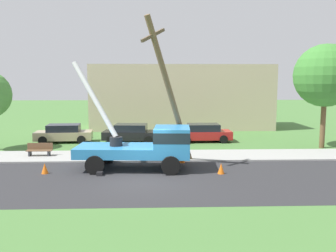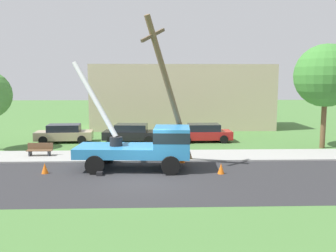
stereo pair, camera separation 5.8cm
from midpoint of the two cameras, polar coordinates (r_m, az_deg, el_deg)
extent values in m
plane|color=#477538|center=(29.68, -2.99, -2.23)|extent=(120.00, 120.00, 0.00)
cube|color=#2B2B2D|center=(17.96, -3.71, -8.54)|extent=(80.00, 7.76, 0.01)
cube|color=#9E9E99|center=(23.33, -3.28, -4.72)|extent=(80.00, 3.32, 0.10)
cube|color=#2D84C6|center=(20.11, -8.17, -3.89)|extent=(4.45, 2.68, 0.55)
cube|color=#2D84C6|center=(19.72, 0.72, -2.49)|extent=(2.05, 2.52, 1.60)
cube|color=#19232D|center=(19.66, 0.72, -1.48)|extent=(2.07, 2.54, 0.56)
cylinder|color=black|center=(20.02, -8.14, -2.42)|extent=(0.70, 0.70, 0.50)
cylinder|color=silver|center=(20.66, -11.44, 4.23)|extent=(2.81, 1.82, 4.26)
cube|color=black|center=(19.05, -10.67, -7.43)|extent=(0.32, 0.32, 0.20)
cube|color=black|center=(21.81, -9.02, -5.52)|extent=(0.32, 0.32, 0.20)
cylinder|color=black|center=(18.76, 0.51, -6.27)|extent=(1.00, 0.30, 1.00)
cylinder|color=black|center=(21.10, 0.66, -4.75)|extent=(1.00, 0.30, 1.00)
cylinder|color=black|center=(19.26, -11.44, -6.06)|extent=(1.00, 0.30, 1.00)
cylinder|color=black|center=(21.54, -9.98, -4.60)|extent=(1.00, 0.30, 1.00)
cylinder|color=brown|center=(20.36, 0.48, 5.06)|extent=(2.96, 3.09, 8.35)
cube|color=brown|center=(19.46, -2.31, 14.17)|extent=(1.29, 1.35, 0.88)
cone|color=orange|center=(19.24, 8.47, -6.68)|extent=(0.36, 0.36, 0.56)
cone|color=orange|center=(20.15, -18.83, -6.36)|extent=(0.36, 0.36, 0.56)
cone|color=orange|center=(21.57, 2.35, -5.08)|extent=(0.36, 0.36, 0.56)
cube|color=tan|center=(29.68, -16.03, -1.43)|extent=(4.53, 2.14, 0.65)
cube|color=black|center=(29.60, -16.07, -0.28)|extent=(2.59, 1.84, 0.55)
cylinder|color=black|center=(28.63, -13.45, -2.12)|extent=(0.64, 0.22, 0.64)
cylinder|color=black|center=(30.39, -13.04, -1.57)|extent=(0.64, 0.22, 0.64)
cylinder|color=black|center=(29.13, -19.13, -2.17)|extent=(0.64, 0.22, 0.64)
cylinder|color=black|center=(30.87, -18.40, -1.62)|extent=(0.64, 0.22, 0.64)
cube|color=black|center=(28.82, -5.75, -1.44)|extent=(4.53, 2.16, 0.65)
cube|color=black|center=(28.73, -5.77, -0.25)|extent=(2.59, 1.86, 0.55)
cylinder|color=black|center=(27.79, -3.06, -2.21)|extent=(0.64, 0.22, 0.64)
cylinder|color=black|center=(29.56, -2.70, -1.64)|extent=(0.64, 0.22, 0.64)
cylinder|color=black|center=(28.23, -8.94, -2.14)|extent=(0.64, 0.22, 0.64)
cylinder|color=black|center=(29.98, -8.24, -1.58)|extent=(0.64, 0.22, 0.64)
cube|color=#B21E1E|center=(28.94, 5.72, -1.40)|extent=(4.44, 1.90, 0.65)
cube|color=black|center=(28.86, 5.73, -0.22)|extent=(2.50, 1.71, 0.55)
cylinder|color=black|center=(28.37, 8.90, -2.09)|extent=(0.64, 0.22, 0.64)
cylinder|color=black|center=(30.11, 8.18, -1.54)|extent=(0.64, 0.22, 0.64)
cylinder|color=black|center=(27.91, 3.05, -2.17)|extent=(0.64, 0.22, 0.64)
cylinder|color=black|center=(29.67, 2.67, -1.60)|extent=(0.64, 0.22, 0.64)
cube|color=brown|center=(24.40, -19.59, -3.65)|extent=(1.60, 0.44, 0.06)
cube|color=brown|center=(24.54, -19.48, -2.99)|extent=(1.60, 0.06, 0.40)
cube|color=#333338|center=(24.63, -20.90, -4.14)|extent=(0.10, 0.40, 0.45)
cube|color=#333338|center=(24.26, -18.22, -4.19)|extent=(0.10, 0.40, 0.45)
cylinder|color=brown|center=(28.20, 23.49, 1.67)|extent=(0.36, 0.36, 4.87)
sphere|color=#3D7F33|center=(28.09, 23.78, 7.33)|extent=(4.46, 4.46, 4.46)
cube|color=#C6B293|center=(37.24, 2.21, 4.66)|extent=(18.00, 6.00, 6.40)
camera|label=1|loc=(0.03, -89.92, 0.01)|focal=38.52mm
camera|label=2|loc=(0.03, 90.08, -0.01)|focal=38.52mm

